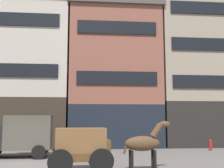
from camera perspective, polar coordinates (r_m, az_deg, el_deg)
name	(u,v)px	position (r m, az deg, el deg)	size (l,w,h in m)	color
ground_plane	(23,166)	(15.46, -18.17, -15.87)	(120.00, 120.00, 0.00)	#605B56
building_center_left	(22,72)	(26.26, -18.32, 2.30)	(9.11, 6.67, 13.12)	#33281E
building_center_right	(114,76)	(25.65, 0.34, 1.66)	(8.45, 6.67, 12.69)	black
building_far_right	(191,53)	(27.87, 16.09, 6.24)	(7.37, 6.67, 17.46)	black
cargo_wagon	(82,146)	(13.04, -6.33, -12.77)	(3.00, 1.70, 1.98)	brown
draft_horse	(144,143)	(13.31, 6.77, -12.12)	(2.35, 0.72, 2.30)	#513823
delivery_truck_near	(20,134)	(18.50, -18.72, -9.94)	(4.41, 2.27, 2.62)	black
fire_hydrant_curbside	(211,145)	(22.74, 19.87, -11.84)	(0.24, 0.24, 0.83)	maroon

